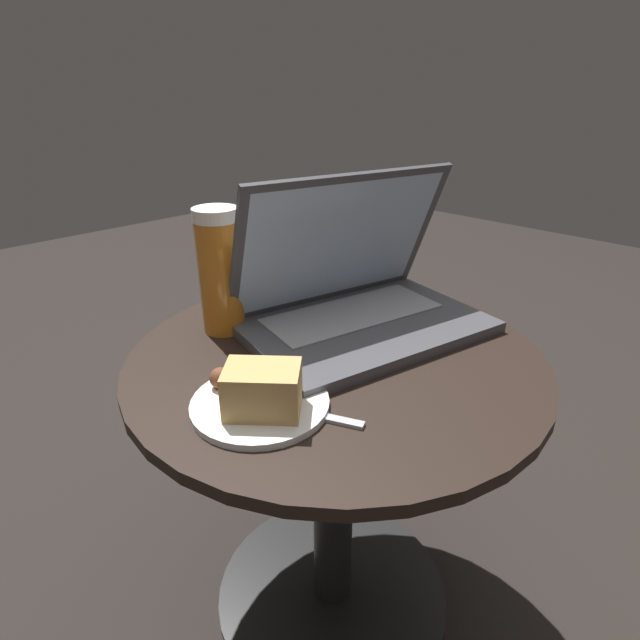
# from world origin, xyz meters

# --- Properties ---
(ground_plane) EXTENTS (6.00, 6.00, 0.00)m
(ground_plane) POSITION_xyz_m (0.00, 0.00, 0.00)
(ground_plane) COLOR black
(table) EXTENTS (0.62, 0.62, 0.54)m
(table) POSITION_xyz_m (0.00, 0.00, 0.35)
(table) COLOR black
(table) RESTS_ON ground_plane
(laptop) EXTENTS (0.43, 0.33, 0.25)m
(laptop) POSITION_xyz_m (0.09, 0.04, 0.59)
(laptop) COLOR #47474C
(laptop) RESTS_ON table
(beer_glass) EXTENTS (0.07, 0.07, 0.20)m
(beer_glass) POSITION_xyz_m (-0.07, 0.18, 0.64)
(beer_glass) COLOR #C6701E
(beer_glass) RESTS_ON table
(snack_plate) EXTENTS (0.17, 0.17, 0.07)m
(snack_plate) POSITION_xyz_m (-0.17, -0.04, 0.56)
(snack_plate) COLOR white
(snack_plate) RESTS_ON table
(fork) EXTENTS (0.10, 0.18, 0.00)m
(fork) POSITION_xyz_m (-0.16, -0.05, 0.54)
(fork) COLOR #B2B2B7
(fork) RESTS_ON table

